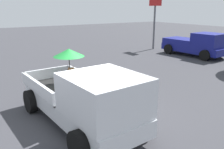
{
  "coord_description": "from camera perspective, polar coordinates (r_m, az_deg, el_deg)",
  "views": [
    {
      "loc": [
        6.39,
        -2.92,
        3.6
      ],
      "look_at": [
        -0.93,
        1.85,
        1.1
      ],
      "focal_mm": 37.87,
      "sensor_mm": 36.0,
      "label": 1
    }
  ],
  "objects": [
    {
      "name": "ground_plane",
      "position": [
        7.9,
        -7.77,
        -11.32
      ],
      "size": [
        80.0,
        80.0,
        0.0
      ],
      "primitive_type": "plane",
      "color": "#38383D"
    },
    {
      "name": "motel_sign",
      "position": [
        21.25,
        10.31,
        14.83
      ],
      "size": [
        1.4,
        0.16,
        4.6
      ],
      "color": "#59595B",
      "rests_on": "ground"
    },
    {
      "name": "pickup_truck_red",
      "position": [
        19.05,
        19.63,
        6.83
      ],
      "size": [
        4.91,
        2.43,
        1.8
      ],
      "rotation": [
        0.0,
        0.0,
        0.07
      ],
      "color": "black",
      "rests_on": "ground"
    },
    {
      "name": "pickup_truck_main",
      "position": [
        7.16,
        -6.22,
        -5.79
      ],
      "size": [
        5.16,
        2.51,
        2.18
      ],
      "rotation": [
        0.0,
        0.0,
        0.06
      ],
      "color": "black",
      "rests_on": "ground"
    }
  ]
}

